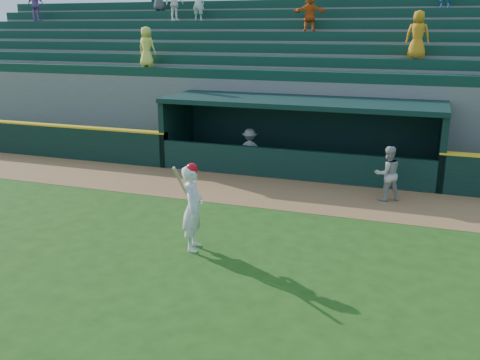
{
  "coord_description": "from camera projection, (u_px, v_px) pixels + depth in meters",
  "views": [
    {
      "loc": [
        4.07,
        -9.91,
        4.81
      ],
      "look_at": [
        0.0,
        1.6,
        1.3
      ],
      "focal_mm": 40.0,
      "sensor_mm": 36.0,
      "label": 1
    }
  ],
  "objects": [
    {
      "name": "ground",
      "position": [
        216.0,
        257.0,
        11.61
      ],
      "size": [
        120.0,
        120.0,
        0.0
      ],
      "primitive_type": "plane",
      "color": "#1F4812",
      "rests_on": "ground"
    },
    {
      "name": "stands",
      "position": [
        327.0,
        86.0,
        22.34
      ],
      "size": [
        34.5,
        6.25,
        7.57
      ],
      "color": "slate",
      "rests_on": "ground"
    },
    {
      "name": "batter_at_plate",
      "position": [
        193.0,
        207.0,
        11.76
      ],
      "size": [
        0.61,
        0.88,
        2.0
      ],
      "color": "white",
      "rests_on": "ground"
    },
    {
      "name": "dugout_player_front",
      "position": [
        387.0,
        174.0,
        15.17
      ],
      "size": [
        0.97,
        0.91,
        1.59
      ],
      "primitive_type": "imported",
      "rotation": [
        0.0,
        0.0,
        3.67
      ],
      "color": "#ACADA7",
      "rests_on": "ground"
    },
    {
      "name": "dugout_player_inside",
      "position": [
        250.0,
        150.0,
        18.43
      ],
      "size": [
        1.05,
        0.77,
        1.45
      ],
      "primitive_type": "imported",
      "rotation": [
        0.0,
        0.0,
        3.41
      ],
      "color": "gray",
      "rests_on": "ground"
    },
    {
      "name": "warning_track",
      "position": [
        277.0,
        193.0,
        16.05
      ],
      "size": [
        40.0,
        3.0,
        0.01
      ],
      "primitive_type": "cube",
      "color": "olive",
      "rests_on": "ground"
    },
    {
      "name": "dugout",
      "position": [
        302.0,
        130.0,
        18.49
      ],
      "size": [
        9.4,
        2.8,
        2.46
      ],
      "color": "slate",
      "rests_on": "ground"
    }
  ]
}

